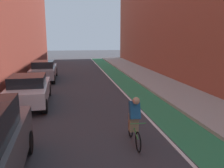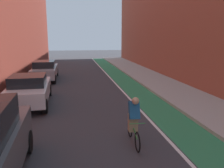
{
  "view_description": "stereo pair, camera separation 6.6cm",
  "coord_description": "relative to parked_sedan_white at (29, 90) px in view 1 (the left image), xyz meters",
  "views": [
    {
      "loc": [
        -0.82,
        4.42,
        3.35
      ],
      "look_at": [
        0.87,
        13.77,
        1.39
      ],
      "focal_mm": 36.59,
      "sensor_mm": 36.0,
      "label": 1
    },
    {
      "loc": [
        -0.75,
        4.4,
        3.35
      ],
      "look_at": [
        0.87,
        13.77,
        1.39
      ],
      "focal_mm": 36.59,
      "sensor_mm": 36.0,
      "label": 2
    }
  ],
  "objects": [
    {
      "name": "parked_sedan_white",
      "position": [
        0.0,
        0.0,
        0.0
      ],
      "size": [
        2.03,
        4.36,
        1.53
      ],
      "color": "silver",
      "rests_on": "ground"
    },
    {
      "name": "sidewalk_right",
      "position": [
        8.4,
        3.06,
        -0.71
      ],
      "size": [
        2.95,
        42.18,
        0.14
      ],
      "primitive_type": "cube",
      "color": "#A8A59E",
      "rests_on": "ground"
    },
    {
      "name": "lane_divider_stripe",
      "position": [
        5.22,
        3.06,
        -0.78
      ],
      "size": [
        0.12,
        42.18,
        0.0
      ],
      "primitive_type": "cube",
      "color": "white",
      "rests_on": "ground"
    },
    {
      "name": "ground_plane",
      "position": [
        2.94,
        1.06,
        -0.78
      ],
      "size": [
        92.79,
        92.79,
        0.0
      ],
      "primitive_type": "plane",
      "color": "#38383D"
    },
    {
      "name": "bike_lane_paint",
      "position": [
        6.12,
        3.06,
        -0.78
      ],
      "size": [
        1.6,
        42.18,
        0.0
      ],
      "primitive_type": "cube",
      "color": "#2D8451",
      "rests_on": "ground"
    },
    {
      "name": "cyclist_trailing",
      "position": [
        4.01,
        -5.05,
        0.06
      ],
      "size": [
        0.48,
        1.66,
        1.58
      ],
      "color": "black",
      "rests_on": "ground"
    },
    {
      "name": "parked_sedan_silver",
      "position": [
        -0.0,
        6.87,
        0.0
      ],
      "size": [
        1.87,
        4.74,
        1.53
      ],
      "color": "#9EA0A8",
      "rests_on": "ground"
    }
  ]
}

